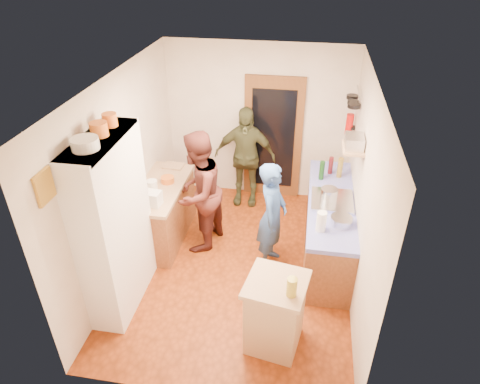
% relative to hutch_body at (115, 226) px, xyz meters
% --- Properties ---
extents(floor, '(3.00, 4.00, 0.02)m').
position_rel_hutch_body_xyz_m(floor, '(1.30, 0.80, -1.11)').
color(floor, '#903910').
rests_on(floor, ground).
extents(ceiling, '(3.00, 4.00, 0.02)m').
position_rel_hutch_body_xyz_m(ceiling, '(1.30, 0.80, 1.51)').
color(ceiling, silver).
rests_on(ceiling, ground).
extents(wall_back, '(3.00, 0.02, 2.60)m').
position_rel_hutch_body_xyz_m(wall_back, '(1.30, 2.81, 0.20)').
color(wall_back, silver).
rests_on(wall_back, ground).
extents(wall_front, '(3.00, 0.02, 2.60)m').
position_rel_hutch_body_xyz_m(wall_front, '(1.30, -1.21, 0.20)').
color(wall_front, silver).
rests_on(wall_front, ground).
extents(wall_left, '(0.02, 4.00, 2.60)m').
position_rel_hutch_body_xyz_m(wall_left, '(-0.21, 0.80, 0.20)').
color(wall_left, silver).
rests_on(wall_left, ground).
extents(wall_right, '(0.02, 4.00, 2.60)m').
position_rel_hutch_body_xyz_m(wall_right, '(2.81, 0.80, 0.20)').
color(wall_right, silver).
rests_on(wall_right, ground).
extents(door_frame, '(0.95, 0.06, 2.10)m').
position_rel_hutch_body_xyz_m(door_frame, '(1.55, 2.77, -0.05)').
color(door_frame, brown).
rests_on(door_frame, ground).
extents(door_glass, '(0.70, 0.02, 1.70)m').
position_rel_hutch_body_xyz_m(door_glass, '(1.55, 2.74, -0.05)').
color(door_glass, black).
rests_on(door_glass, door_frame).
extents(hutch_body, '(0.40, 1.20, 2.20)m').
position_rel_hutch_body_xyz_m(hutch_body, '(0.00, 0.00, 0.00)').
color(hutch_body, white).
rests_on(hutch_body, ground).
extents(hutch_top_shelf, '(0.40, 1.14, 0.04)m').
position_rel_hutch_body_xyz_m(hutch_top_shelf, '(0.00, 0.00, 1.08)').
color(hutch_top_shelf, white).
rests_on(hutch_top_shelf, hutch_body).
extents(plate_stack, '(0.27, 0.27, 0.11)m').
position_rel_hutch_body_xyz_m(plate_stack, '(0.00, -0.25, 1.16)').
color(plate_stack, white).
rests_on(plate_stack, hutch_top_shelf).
extents(orange_pot_a, '(0.18, 0.18, 0.15)m').
position_rel_hutch_body_xyz_m(orange_pot_a, '(0.00, 0.06, 1.17)').
color(orange_pot_a, orange).
rests_on(orange_pot_a, hutch_top_shelf).
extents(orange_pot_b, '(0.16, 0.16, 0.14)m').
position_rel_hutch_body_xyz_m(orange_pot_b, '(0.00, 0.32, 1.17)').
color(orange_pot_b, orange).
rests_on(orange_pot_b, hutch_top_shelf).
extents(left_counter_base, '(0.60, 1.40, 0.85)m').
position_rel_hutch_body_xyz_m(left_counter_base, '(0.10, 1.25, -0.68)').
color(left_counter_base, '#975830').
rests_on(left_counter_base, ground).
extents(left_counter_top, '(0.64, 1.44, 0.05)m').
position_rel_hutch_body_xyz_m(left_counter_top, '(0.10, 1.25, -0.23)').
color(left_counter_top, tan).
rests_on(left_counter_top, left_counter_base).
extents(toaster, '(0.28, 0.20, 0.20)m').
position_rel_hutch_body_xyz_m(toaster, '(0.15, 0.78, -0.10)').
color(toaster, white).
rests_on(toaster, left_counter_top).
extents(kettle, '(0.18, 0.18, 0.17)m').
position_rel_hutch_body_xyz_m(kettle, '(0.05, 1.10, -0.12)').
color(kettle, white).
rests_on(kettle, left_counter_top).
extents(orange_bowl, '(0.23, 0.23, 0.09)m').
position_rel_hutch_body_xyz_m(orange_bowl, '(0.18, 1.37, -0.16)').
color(orange_bowl, orange).
rests_on(orange_bowl, left_counter_top).
extents(chopping_board, '(0.31, 0.24, 0.02)m').
position_rel_hutch_body_xyz_m(chopping_board, '(0.12, 1.84, -0.19)').
color(chopping_board, tan).
rests_on(chopping_board, left_counter_top).
extents(right_counter_base, '(0.60, 2.20, 0.84)m').
position_rel_hutch_body_xyz_m(right_counter_base, '(2.50, 1.30, -0.68)').
color(right_counter_base, '#975830').
rests_on(right_counter_base, ground).
extents(right_counter_top, '(0.62, 2.22, 0.06)m').
position_rel_hutch_body_xyz_m(right_counter_top, '(2.50, 1.30, -0.23)').
color(right_counter_top, '#080FB9').
rests_on(right_counter_top, right_counter_base).
extents(hob, '(0.55, 0.58, 0.04)m').
position_rel_hutch_body_xyz_m(hob, '(2.50, 1.25, -0.18)').
color(hob, silver).
rests_on(hob, right_counter_top).
extents(pot_on_hob, '(0.22, 0.22, 0.14)m').
position_rel_hutch_body_xyz_m(pot_on_hob, '(2.45, 1.26, -0.09)').
color(pot_on_hob, silver).
rests_on(pot_on_hob, hob).
extents(bottle_a, '(0.08, 0.08, 0.28)m').
position_rel_hutch_body_xyz_m(bottle_a, '(2.35, 1.83, -0.06)').
color(bottle_a, '#143F14').
rests_on(bottle_a, right_counter_top).
extents(bottle_b, '(0.08, 0.08, 0.27)m').
position_rel_hutch_body_xyz_m(bottle_b, '(2.48, 2.02, -0.07)').
color(bottle_b, '#591419').
rests_on(bottle_b, right_counter_top).
extents(bottle_c, '(0.09, 0.09, 0.30)m').
position_rel_hutch_body_xyz_m(bottle_c, '(2.61, 1.94, -0.05)').
color(bottle_c, olive).
rests_on(bottle_c, right_counter_top).
extents(paper_towel, '(0.14, 0.14, 0.26)m').
position_rel_hutch_body_xyz_m(paper_towel, '(2.35, 0.58, -0.07)').
color(paper_towel, white).
rests_on(paper_towel, right_counter_top).
extents(mixing_bowl, '(0.34, 0.34, 0.10)m').
position_rel_hutch_body_xyz_m(mixing_bowl, '(2.60, 0.74, -0.15)').
color(mixing_bowl, silver).
rests_on(mixing_bowl, right_counter_top).
extents(island_base, '(0.64, 0.64, 0.86)m').
position_rel_hutch_body_xyz_m(island_base, '(1.92, -0.41, -0.67)').
color(island_base, tan).
rests_on(island_base, ground).
extents(island_top, '(0.72, 0.72, 0.05)m').
position_rel_hutch_body_xyz_m(island_top, '(1.92, -0.41, -0.22)').
color(island_top, tan).
rests_on(island_top, island_base).
extents(cutting_board, '(0.39, 0.34, 0.02)m').
position_rel_hutch_body_xyz_m(cutting_board, '(1.87, -0.36, -0.21)').
color(cutting_board, white).
rests_on(cutting_board, island_top).
extents(oil_jar, '(0.12, 0.12, 0.21)m').
position_rel_hutch_body_xyz_m(oil_jar, '(2.07, -0.56, -0.08)').
color(oil_jar, '#AD9E2D').
rests_on(oil_jar, island_top).
extents(pan_rail, '(0.02, 0.65, 0.02)m').
position_rel_hutch_body_xyz_m(pan_rail, '(2.76, 2.33, 0.95)').
color(pan_rail, silver).
rests_on(pan_rail, wall_right).
extents(pan_hang_a, '(0.18, 0.18, 0.05)m').
position_rel_hutch_body_xyz_m(pan_hang_a, '(2.70, 2.15, 0.82)').
color(pan_hang_a, black).
rests_on(pan_hang_a, pan_rail).
extents(pan_hang_b, '(0.16, 0.16, 0.05)m').
position_rel_hutch_body_xyz_m(pan_hang_b, '(2.70, 2.35, 0.80)').
color(pan_hang_b, black).
rests_on(pan_hang_b, pan_rail).
extents(pan_hang_c, '(0.17, 0.17, 0.05)m').
position_rel_hutch_body_xyz_m(pan_hang_c, '(2.70, 2.55, 0.81)').
color(pan_hang_c, black).
rests_on(pan_hang_c, pan_rail).
extents(wall_shelf, '(0.26, 0.42, 0.03)m').
position_rel_hutch_body_xyz_m(wall_shelf, '(2.67, 1.25, 0.60)').
color(wall_shelf, tan).
rests_on(wall_shelf, wall_right).
extents(radio, '(0.22, 0.30, 0.15)m').
position_rel_hutch_body_xyz_m(radio, '(2.67, 1.25, 0.69)').
color(radio, silver).
rests_on(radio, wall_shelf).
extents(ext_bracket, '(0.06, 0.10, 0.04)m').
position_rel_hutch_body_xyz_m(ext_bracket, '(2.77, 2.50, 0.35)').
color(ext_bracket, black).
rests_on(ext_bracket, wall_right).
extents(fire_extinguisher, '(0.11, 0.11, 0.32)m').
position_rel_hutch_body_xyz_m(fire_extinguisher, '(2.71, 2.50, 0.40)').
color(fire_extinguisher, red).
rests_on(fire_extinguisher, wall_right).
extents(picture_frame, '(0.03, 0.25, 0.30)m').
position_rel_hutch_body_xyz_m(picture_frame, '(-0.18, -0.75, 0.95)').
color(picture_frame, gold).
rests_on(picture_frame, wall_left).
extents(person_hob, '(0.43, 0.60, 1.55)m').
position_rel_hutch_body_xyz_m(person_hob, '(1.76, 0.93, -0.32)').
color(person_hob, '#305498').
rests_on(person_hob, ground).
extents(person_left, '(0.87, 1.01, 1.78)m').
position_rel_hutch_body_xyz_m(person_left, '(0.72, 1.22, -0.21)').
color(person_left, '#4D211C').
rests_on(person_left, ground).
extents(person_back, '(1.00, 0.42, 1.70)m').
position_rel_hutch_body_xyz_m(person_back, '(1.14, 2.45, -0.25)').
color(person_back, '#3B3E23').
rests_on(person_back, ground).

